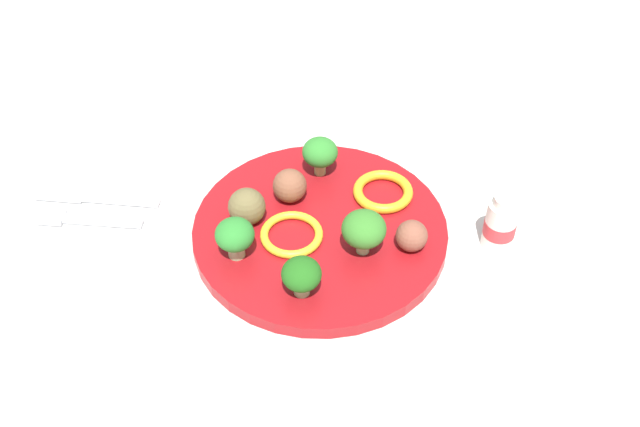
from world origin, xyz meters
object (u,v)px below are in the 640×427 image
(meatball_front_right, at_px, (247,205))
(napkin, at_px, (95,212))
(meatball_far_rim, at_px, (290,186))
(pepper_ring_front_right, at_px, (292,234))
(broccoli_floret_mid_left, at_px, (364,230))
(knife, at_px, (92,197))
(yogurt_bottle, at_px, (500,224))
(meatball_center, at_px, (412,236))
(plate, at_px, (320,232))
(fork, at_px, (83,219))
(pepper_ring_back_left, at_px, (383,191))
(broccoli_floret_back_left, at_px, (235,236))
(broccoli_floret_mid_right, at_px, (301,275))
(broccoli_floret_near_rim, at_px, (320,153))

(meatball_front_right, distance_m, napkin, 0.18)
(meatball_far_rim, height_order, pepper_ring_front_right, meatball_far_rim)
(meatball_front_right, xyz_separation_m, napkin, (0.18, -0.00, -0.03))
(broccoli_floret_mid_left, xyz_separation_m, knife, (0.32, -0.05, -0.04))
(knife, xyz_separation_m, yogurt_bottle, (-0.46, 0.01, 0.02))
(meatball_center, xyz_separation_m, napkin, (0.36, -0.02, -0.03))
(plate, relative_size, meatball_front_right, 6.79)
(meatball_front_right, distance_m, fork, 0.19)
(pepper_ring_back_left, bearing_deg, broccoli_floret_back_left, 37.49)
(pepper_ring_back_left, bearing_deg, meatball_front_right, 21.30)
(meatball_front_right, bearing_deg, pepper_ring_front_right, 156.22)
(meatball_far_rim, bearing_deg, yogurt_bottle, 173.27)
(meatball_far_rim, xyz_separation_m, pepper_ring_front_right, (-0.01, 0.06, -0.01))
(broccoli_floret_mid_right, height_order, knife, broccoli_floret_mid_right)
(plate, height_order, broccoli_floret_near_rim, broccoli_floret_near_rim)
(broccoli_floret_back_left, relative_size, pepper_ring_front_right, 0.70)
(broccoli_floret_mid_right, distance_m, fork, 0.27)
(broccoli_floret_back_left, bearing_deg, meatball_center, -169.11)
(plate, xyz_separation_m, broccoli_floret_mid_left, (-0.05, 0.03, 0.04))
(broccoli_floret_near_rim, bearing_deg, fork, 21.93)
(knife, bearing_deg, broccoli_floret_near_rim, -165.49)
(knife, bearing_deg, meatball_far_rim, -175.24)
(plate, xyz_separation_m, broccoli_floret_mid_right, (0.01, 0.09, 0.03))
(napkin, bearing_deg, knife, -63.99)
(meatball_front_right, height_order, yogurt_bottle, yogurt_bottle)
(broccoli_floret_back_left, relative_size, yogurt_bottle, 0.68)
(knife, relative_size, yogurt_bottle, 2.07)
(plate, xyz_separation_m, broccoli_floret_back_left, (0.08, 0.05, 0.04))
(broccoli_floret_back_left, distance_m, meatball_far_rim, 0.10)
(broccoli_floret_mid_left, distance_m, broccoli_floret_near_rim, 0.13)
(meatball_front_right, height_order, meatball_far_rim, meatball_front_right)
(plate, relative_size, meatball_far_rim, 7.27)
(pepper_ring_front_right, xyz_separation_m, knife, (0.24, -0.04, -0.01))
(meatball_far_rim, bearing_deg, meatball_center, 157.14)
(meatball_front_right, distance_m, meatball_center, 0.18)
(broccoli_floret_back_left, xyz_separation_m, broccoli_floret_near_rim, (-0.07, -0.14, 0.00))
(broccoli_floret_near_rim, height_order, napkin, broccoli_floret_near_rim)
(broccoli_floret_back_left, relative_size, meatball_far_rim, 1.23)
(meatball_front_right, xyz_separation_m, yogurt_bottle, (-0.27, -0.01, -0.01))
(meatball_front_right, height_order, pepper_ring_front_right, meatball_front_right)
(broccoli_floret_mid_left, height_order, napkin, broccoli_floret_mid_left)
(pepper_ring_front_right, bearing_deg, broccoli_floret_mid_left, 172.62)
(broccoli_floret_back_left, relative_size, fork, 0.39)
(broccoli_floret_mid_right, distance_m, meatball_far_rim, 0.14)
(broccoli_floret_mid_right, xyz_separation_m, yogurt_bottle, (-0.20, -0.11, -0.01))
(pepper_ring_front_right, relative_size, yogurt_bottle, 0.97)
(meatball_far_rim, bearing_deg, pepper_ring_front_right, 100.43)
(broccoli_floret_mid_left, distance_m, napkin, 0.31)
(napkin, bearing_deg, meatball_front_right, 179.75)
(broccoli_floret_mid_left, xyz_separation_m, broccoli_floret_back_left, (0.13, 0.02, -0.00))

